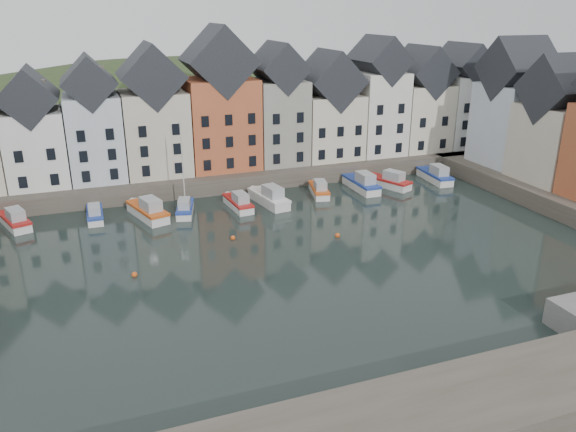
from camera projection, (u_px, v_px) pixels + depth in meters
ground at (300, 266)px, 49.73m from camera, size 260.00×260.00×0.00m
far_quay at (219, 170)px, 75.77m from camera, size 90.00×16.00×2.00m
hillside at (190, 232)px, 105.22m from camera, size 153.60×70.40×64.00m
far_terrace at (244, 112)px, 72.32m from camera, size 72.37×8.16×17.78m
right_terrace at (562, 123)px, 65.45m from camera, size 8.30×24.25×16.36m
mooring_buoys at (240, 248)px, 53.06m from camera, size 20.50×5.50×0.50m
boat_a at (15, 220)px, 58.43m from camera, size 3.88×6.45×2.37m
boat_b at (95, 214)px, 60.42m from camera, size 1.73×5.35×2.05m
boat_c at (148, 211)px, 60.85m from camera, size 4.05×7.30×2.68m
boat_d at (185, 208)px, 62.14m from camera, size 3.00×5.74×10.49m
boat_e at (239, 203)px, 63.80m from camera, size 2.31×5.98×2.25m
boat_f at (270, 198)px, 65.07m from camera, size 3.29×7.17×2.65m
boat_g at (319, 190)px, 68.46m from camera, size 3.04×5.97×2.19m
boat_h at (362, 184)px, 70.31m from camera, size 2.16×6.92×2.66m
boat_i at (389, 181)px, 71.51m from camera, size 4.34×6.67×2.46m
boat_j at (435, 176)px, 73.91m from camera, size 2.64×6.78×2.54m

